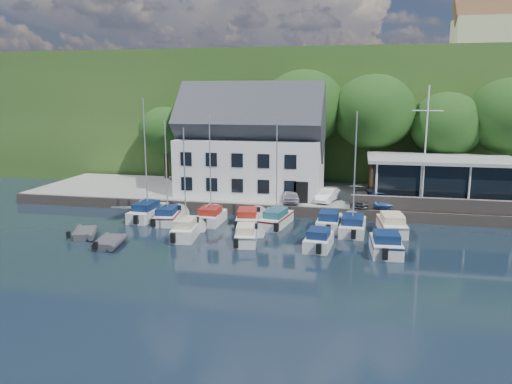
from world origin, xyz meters
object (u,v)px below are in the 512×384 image
Objects in this scene: harbor_building at (252,150)px; boat_r1_3 at (248,216)px; dinghy_0 at (85,232)px; car_blue at (379,199)px; boat_r1_7 at (392,223)px; boat_r2_1 at (185,177)px; dinghy_1 at (109,241)px; boat_r1_4 at (277,173)px; boat_r1_1 at (166,174)px; boat_r1_0 at (146,165)px; boat_r2_2 at (246,234)px; car_white at (328,195)px; boat_r1_2 at (210,173)px; flagpole at (425,148)px; club_pavilion at (439,179)px; car_dgrey at (360,198)px; boat_r1_5 at (329,220)px; car_silver at (291,195)px; boat_r2_3 at (319,238)px; boat_r1_6 at (355,178)px; boat_r2_4 at (386,243)px.

harbor_building is 2.30× the size of boat_r1_3.
car_blue is at bearing 3.35° from dinghy_0.
car_blue is 0.57× the size of boat_r1_7.
boat_r2_1 is 2.91× the size of dinghy_1.
car_blue is at bearing 40.53° from boat_r1_4.
boat_r1_0 is at bearing 153.05° from boat_r1_1.
car_blue is 1.15× the size of dinghy_1.
boat_r1_4 is at bearing 65.89° from boat_r2_2.
car_white is 0.43× the size of boat_r1_2.
flagpole reaches higher than boat_r2_2.
club_pavilion is (18.00, -0.50, -2.30)m from harbor_building.
dinghy_1 is (-17.87, -13.20, -1.25)m from car_dgrey.
dinghy_0 is at bearing -146.52° from boat_r1_4.
boat_r1_7 is 1.32× the size of boat_r2_2.
boat_r1_5 is at bearing -5.26° from dinghy_0.
boat_r2_3 is (3.50, -10.50, -0.92)m from car_silver.
boat_r1_4 reaches higher than boat_r1_5.
car_dgrey is 0.69× the size of boat_r1_3.
dinghy_0 is 0.96× the size of dinghy_1.
boat_r1_4 reaches higher than boat_r1_7.
car_white is at bearing 34.65° from dinghy_1.
harbor_building is 18.60m from dinghy_0.
boat_r1_0 is 1.45× the size of boat_r1_7.
boat_r1_4 reaches higher than dinghy_1.
boat_r1_3 is at bearing 177.85° from boat_r1_6.
boat_r2_2 reaches higher than dinghy_1.
car_blue is 5.27m from boat_r1_7.
boat_r1_6 reaches higher than boat_r1_2.
boat_r1_6 is 4.78m from boat_r1_7.
car_silver reaches higher than car_blue.
dinghy_1 is at bearing -147.02° from club_pavilion.
dinghy_0 is (-7.82, -1.33, -4.38)m from boat_r2_1.
car_dgrey reaches higher than boat_r2_4.
boat_r2_1 is 1.91× the size of boat_r2_2.
car_blue is (1.61, -0.10, 0.01)m from car_dgrey.
car_dgrey is 1.38× the size of dinghy_0.
boat_r2_2 is at bearing -11.26° from boat_r2_1.
boat_r2_1 is at bearing -132.34° from boat_r1_4.
boat_r2_1 is (-2.23, -13.51, -0.60)m from harbor_building.
boat_r1_7 is at bearing 13.01° from dinghy_1.
car_silver is 1.03× the size of car_blue.
car_dgrey is 22.25m from dinghy_1.
boat_r1_0 is 2.93× the size of dinghy_1.
boat_r1_4 is at bearing 31.52° from boat_r2_1.
flagpole is at bearing 5.64° from boat_r1_1.
boat_r1_0 reaches higher than boat_r2_3.
car_dgrey is 0.75× the size of boat_r1_5.
car_dgrey is at bearing 18.33° from boat_r1_0.
boat_r1_6 is at bearing -1.77° from boat_r1_2.
boat_r2_3 is at bearing -141.27° from boat_r1_7.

